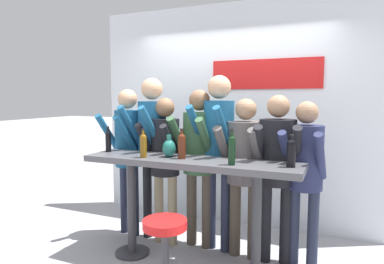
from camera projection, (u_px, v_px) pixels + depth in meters
back_wall at (232, 114)px, 4.43m from camera, size 3.70×0.12×2.81m
tasting_table at (189, 180)px, 3.25m from camera, size 2.10×0.48×1.05m
bar_stool at (165, 246)px, 2.77m from camera, size 0.38×0.38×0.65m
person_far_left at (128, 144)px, 4.00m from camera, size 0.44×0.56×1.73m
person_left at (152, 139)px, 3.85m from camera, size 0.45×0.59×1.85m
person_center_left at (165, 153)px, 3.75m from camera, size 0.38×0.50×1.63m
person_center at (199, 150)px, 3.67m from camera, size 0.45×0.56×1.72m
person_center_right at (218, 141)px, 3.56m from camera, size 0.44×0.58×1.86m
person_right at (245, 161)px, 3.42m from camera, size 0.46×0.55×1.62m
person_far_right at (277, 161)px, 3.30m from camera, size 0.47×0.57×1.66m
person_rightmost at (305, 165)px, 3.22m from camera, size 0.42×0.52×1.60m
wine_bottle_0 at (291, 152)px, 2.85m from camera, size 0.07×0.07×0.28m
wine_bottle_1 at (108, 140)px, 3.64m from camera, size 0.06×0.06×0.27m
wine_bottle_2 at (143, 144)px, 3.29m from camera, size 0.06×0.06×0.28m
wine_bottle_3 at (182, 145)px, 3.23m from camera, size 0.07×0.07×0.29m
wine_bottle_4 at (232, 149)px, 2.93m from camera, size 0.06×0.06×0.31m
decorative_vase at (169, 148)px, 3.33m from camera, size 0.13×0.13×0.22m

